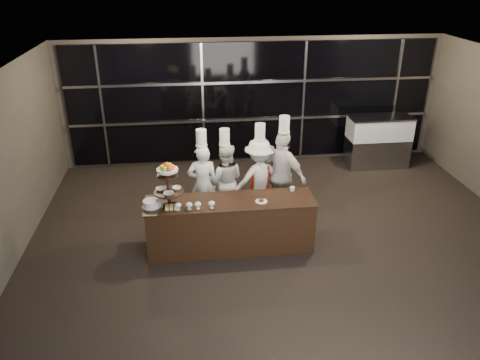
{
  "coord_description": "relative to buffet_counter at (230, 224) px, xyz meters",
  "views": [
    {
      "loc": [
        -1.6,
        -5.76,
        4.54
      ],
      "look_at": [
        -0.74,
        1.41,
        1.15
      ],
      "focal_mm": 35.0,
      "sensor_mm": 36.0,
      "label": 1
    }
  ],
  "objects": [
    {
      "name": "chef_a",
      "position": [
        -0.41,
        0.97,
        0.34
      ],
      "size": [
        0.57,
        0.38,
        1.85
      ],
      "color": "white",
      "rests_on": "ground"
    },
    {
      "name": "chef_cup",
      "position": [
        1.11,
        0.25,
        0.49
      ],
      "size": [
        0.08,
        0.08,
        0.07
      ],
      "primitive_type": "cylinder",
      "color": "white",
      "rests_on": "buffet_counter"
    },
    {
      "name": "chef_b",
      "position": [
        0.02,
        1.16,
        0.29
      ],
      "size": [
        0.79,
        0.66,
        1.78
      ],
      "color": "silver",
      "rests_on": "ground"
    },
    {
      "name": "compotes",
      "position": [
        -0.6,
        -0.22,
        0.54
      ],
      "size": [
        0.65,
        0.11,
        0.12
      ],
      "color": "silver",
      "rests_on": "buffet_counter"
    },
    {
      "name": "room",
      "position": [
        0.94,
        -1.11,
        1.03
      ],
      "size": [
        10.0,
        10.0,
        10.0
      ],
      "color": "black",
      "rests_on": "ground"
    },
    {
      "name": "window_wall",
      "position": [
        0.94,
        3.82,
        1.04
      ],
      "size": [
        8.6,
        0.1,
        2.8
      ],
      "color": "black",
      "rests_on": "ground"
    },
    {
      "name": "display_stand",
      "position": [
        -1.0,
        -0.0,
        0.87
      ],
      "size": [
        0.48,
        0.48,
        0.74
      ],
      "color": "black",
      "rests_on": "buffet_counter"
    },
    {
      "name": "small_plate",
      "position": [
        0.51,
        -0.1,
        0.47
      ],
      "size": [
        0.2,
        0.2,
        0.05
      ],
      "color": "white",
      "rests_on": "buffet_counter"
    },
    {
      "name": "chef_d",
      "position": [
        1.08,
        0.98,
        0.42
      ],
      "size": [
        1.02,
        1.02,
        2.04
      ],
      "color": "white",
      "rests_on": "ground"
    },
    {
      "name": "pastry_squares",
      "position": [
        -0.97,
        -0.16,
        0.48
      ],
      "size": [
        0.2,
        0.13,
        0.05
      ],
      "color": "#E1D46E",
      "rests_on": "buffet_counter"
    },
    {
      "name": "chef_c",
      "position": [
        0.66,
        1.08,
        0.34
      ],
      "size": [
        1.13,
        0.82,
        1.88
      ],
      "color": "white",
      "rests_on": "ground"
    },
    {
      "name": "display_case",
      "position": [
        3.88,
        3.19,
        0.22
      ],
      "size": [
        1.48,
        0.64,
        1.24
      ],
      "color": "#A5A5AA",
      "rests_on": "ground"
    },
    {
      "name": "layer_cake",
      "position": [
        -1.3,
        -0.05,
        0.51
      ],
      "size": [
        0.3,
        0.3,
        0.11
      ],
      "color": "white",
      "rests_on": "buffet_counter"
    },
    {
      "name": "buffet_counter",
      "position": [
        0.0,
        0.0,
        0.0
      ],
      "size": [
        2.84,
        0.74,
        0.92
      ],
      "color": "black",
      "rests_on": "ground"
    }
  ]
}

